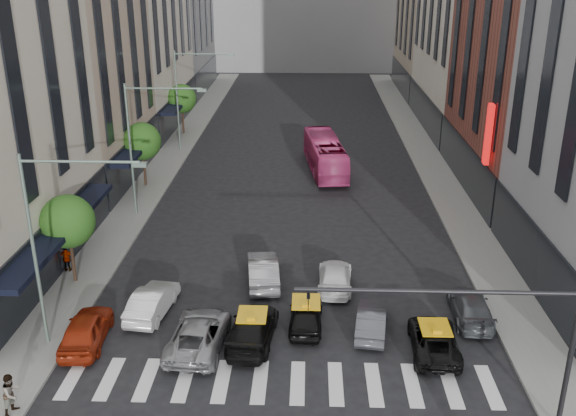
# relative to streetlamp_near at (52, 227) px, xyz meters

# --- Properties ---
(ground) EXTENTS (160.00, 160.00, 0.00)m
(ground) POSITION_rel_streetlamp_near_xyz_m (10.04, -4.00, -5.90)
(ground) COLOR black
(ground) RESTS_ON ground
(sidewalk_left) EXTENTS (3.00, 96.00, 0.15)m
(sidewalk_left) POSITION_rel_streetlamp_near_xyz_m (-1.46, 26.00, -5.83)
(sidewalk_left) COLOR slate
(sidewalk_left) RESTS_ON ground
(sidewalk_right) EXTENTS (3.00, 96.00, 0.15)m
(sidewalk_right) POSITION_rel_streetlamp_near_xyz_m (21.54, 26.00, -5.83)
(sidewalk_right) COLOR slate
(sidewalk_right) RESTS_ON ground
(building_left_b) EXTENTS (8.00, 16.00, 24.00)m
(building_left_b) POSITION_rel_streetlamp_near_xyz_m (-6.96, 24.00, 6.10)
(building_left_b) COLOR tan
(building_left_b) RESTS_ON ground
(building_right_b) EXTENTS (8.00, 18.00, 26.00)m
(building_right_b) POSITION_rel_streetlamp_near_xyz_m (27.04, 23.00, 7.10)
(building_right_b) COLOR brown
(building_right_b) RESTS_ON ground
(tree_near) EXTENTS (2.88, 2.88, 4.95)m
(tree_near) POSITION_rel_streetlamp_near_xyz_m (-1.76, 6.00, -2.25)
(tree_near) COLOR black
(tree_near) RESTS_ON sidewalk_left
(tree_mid) EXTENTS (2.88, 2.88, 4.95)m
(tree_mid) POSITION_rel_streetlamp_near_xyz_m (-1.76, 22.00, -2.25)
(tree_mid) COLOR black
(tree_mid) RESTS_ON sidewalk_left
(tree_far) EXTENTS (2.88, 2.88, 4.95)m
(tree_far) POSITION_rel_streetlamp_near_xyz_m (-1.76, 38.00, -2.25)
(tree_far) COLOR black
(tree_far) RESTS_ON sidewalk_left
(streetlamp_near) EXTENTS (5.38, 0.25, 9.00)m
(streetlamp_near) POSITION_rel_streetlamp_near_xyz_m (0.00, 0.00, 0.00)
(streetlamp_near) COLOR gray
(streetlamp_near) RESTS_ON sidewalk_left
(streetlamp_mid) EXTENTS (5.38, 0.25, 9.00)m
(streetlamp_mid) POSITION_rel_streetlamp_near_xyz_m (0.00, 16.00, 0.00)
(streetlamp_mid) COLOR gray
(streetlamp_mid) RESTS_ON sidewalk_left
(streetlamp_far) EXTENTS (5.38, 0.25, 9.00)m
(streetlamp_far) POSITION_rel_streetlamp_near_xyz_m (0.00, 32.00, 0.00)
(streetlamp_far) COLOR gray
(streetlamp_far) RESTS_ON sidewalk_left
(traffic_signal) EXTENTS (10.10, 0.20, 6.00)m
(traffic_signal) POSITION_rel_streetlamp_near_xyz_m (17.74, -5.00, -1.43)
(traffic_signal) COLOR black
(traffic_signal) RESTS_ON ground
(liberty_sign) EXTENTS (0.30, 0.70, 4.00)m
(liberty_sign) POSITION_rel_streetlamp_near_xyz_m (22.64, 16.00, 0.10)
(liberty_sign) COLOR red
(liberty_sign) RESTS_ON ground
(car_red) EXTENTS (2.05, 4.51, 1.50)m
(car_red) POSITION_rel_streetlamp_near_xyz_m (0.84, 0.13, -5.15)
(car_red) COLOR maroon
(car_red) RESTS_ON ground
(car_white_front) EXTENTS (2.04, 4.46, 1.42)m
(car_white_front) POSITION_rel_streetlamp_near_xyz_m (3.27, 2.87, -5.20)
(car_white_front) COLOR silver
(car_white_front) RESTS_ON ground
(car_silver) EXTENTS (2.71, 5.27, 1.42)m
(car_silver) POSITION_rel_streetlamp_near_xyz_m (6.07, 0.01, -5.19)
(car_silver) COLOR gray
(car_silver) RESTS_ON ground
(taxi_left) EXTENTS (2.40, 5.02, 1.41)m
(taxi_left) POSITION_rel_streetlamp_near_xyz_m (8.48, 0.55, -5.20)
(taxi_left) COLOR black
(taxi_left) RESTS_ON ground
(taxi_center) EXTENTS (1.67, 3.96, 1.34)m
(taxi_center) POSITION_rel_streetlamp_near_xyz_m (10.95, 1.94, -5.24)
(taxi_center) COLOR black
(taxi_center) RESTS_ON ground
(car_grey_mid) EXTENTS (1.88, 4.05, 1.29)m
(car_grey_mid) POSITION_rel_streetlamp_near_xyz_m (14.07, 1.58, -5.26)
(car_grey_mid) COLOR #3D3E45
(car_grey_mid) RESTS_ON ground
(taxi_right) EXTENTS (2.26, 4.54, 1.24)m
(taxi_right) POSITION_rel_streetlamp_near_xyz_m (16.74, 0.05, -5.29)
(taxi_right) COLOR black
(taxi_right) RESTS_ON ground
(car_grey_curb) EXTENTS (2.02, 4.54, 1.30)m
(car_grey_curb) POSITION_rel_streetlamp_near_xyz_m (19.04, 2.94, -5.26)
(car_grey_curb) COLOR #474B4F
(car_grey_curb) RESTS_ON ground
(car_row2_left) EXTENTS (2.14, 4.77, 1.52)m
(car_row2_left) POSITION_rel_streetlamp_near_xyz_m (8.56, 6.39, -5.14)
(car_row2_left) COLOR #98979C
(car_row2_left) RESTS_ON ground
(car_row2_right) EXTENTS (1.98, 4.46, 1.27)m
(car_row2_right) POSITION_rel_streetlamp_near_xyz_m (12.48, 6.01, -5.27)
(car_row2_right) COLOR white
(car_row2_right) RESTS_ON ground
(bus) EXTENTS (3.68, 10.58, 2.89)m
(bus) POSITION_rel_streetlamp_near_xyz_m (12.32, 26.44, -4.46)
(bus) COLOR #D33E80
(bus) RESTS_ON ground
(pedestrian_near) EXTENTS (0.86, 0.98, 1.71)m
(pedestrian_near) POSITION_rel_streetlamp_near_xyz_m (-0.36, -4.92, -4.90)
(pedestrian_near) COLOR gray
(pedestrian_near) RESTS_ON sidewalk_left
(pedestrian_far) EXTENTS (0.93, 0.43, 1.55)m
(pedestrian_far) POSITION_rel_streetlamp_near_xyz_m (-2.56, 7.12, -4.98)
(pedestrian_far) COLOR gray
(pedestrian_far) RESTS_ON sidewalk_left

